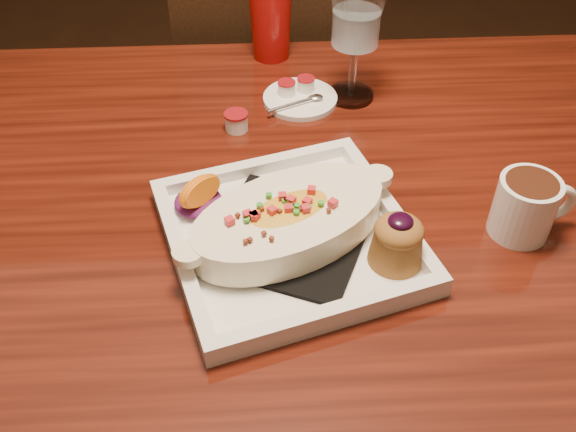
{
  "coord_description": "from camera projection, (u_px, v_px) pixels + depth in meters",
  "views": [
    {
      "loc": [
        -0.04,
        -0.67,
        1.34
      ],
      "look_at": [
        -0.0,
        -0.06,
        0.77
      ],
      "focal_mm": 40.0,
      "sensor_mm": 36.0,
      "label": 1
    }
  ],
  "objects": [
    {
      "name": "table",
      "position": [
        288.0,
        246.0,
        0.96
      ],
      "size": [
        1.5,
        0.9,
        0.75
      ],
      "color": "#631B0E",
      "rests_on": "floor"
    },
    {
      "name": "chair_far",
      "position": [
        273.0,
        100.0,
        1.52
      ],
      "size": [
        0.42,
        0.42,
        0.93
      ],
      "rotation": [
        0.0,
        0.0,
        3.14
      ],
      "color": "black",
      "rests_on": "floor"
    },
    {
      "name": "plate",
      "position": [
        295.0,
        227.0,
        0.81
      ],
      "size": [
        0.37,
        0.37,
        0.08
      ],
      "rotation": [
        0.0,
        0.0,
        0.29
      ],
      "color": "white",
      "rests_on": "table"
    },
    {
      "name": "coffee_mug",
      "position": [
        527.0,
        205.0,
        0.82
      ],
      "size": [
        0.11,
        0.08,
        0.08
      ],
      "rotation": [
        0.0,
        0.0,
        0.13
      ],
      "color": "white",
      "rests_on": "table"
    },
    {
      "name": "goblet",
      "position": [
        356.0,
        23.0,
        0.99
      ],
      "size": [
        0.09,
        0.09,
        0.19
      ],
      "color": "silver",
      "rests_on": "table"
    },
    {
      "name": "saucer",
      "position": [
        299.0,
        97.0,
        1.07
      ],
      "size": [
        0.12,
        0.12,
        0.08
      ],
      "color": "white",
      "rests_on": "table"
    },
    {
      "name": "creamer_loose",
      "position": [
        236.0,
        121.0,
        1.01
      ],
      "size": [
        0.04,
        0.04,
        0.03
      ],
      "color": "white",
      "rests_on": "table"
    },
    {
      "name": "red_tumbler",
      "position": [
        271.0,
        23.0,
        1.14
      ],
      "size": [
        0.08,
        0.08,
        0.13
      ],
      "primitive_type": "cone",
      "color": "#A30D0B",
      "rests_on": "table"
    }
  ]
}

